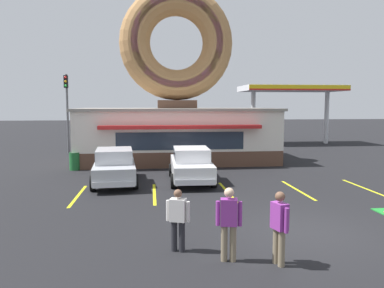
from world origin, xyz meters
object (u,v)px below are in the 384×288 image
(trash_bin, at_px, (75,161))
(traffic_light_pole, at_px, (67,103))
(pedestrian_hooded_kid, at_px, (229,221))
(pedestrian_leather_jacket_man, at_px, (279,225))
(car_silver, at_px, (115,165))
(car_white, at_px, (191,163))
(pedestrian_blue_sweater_man, at_px, (178,218))

(trash_bin, height_order, traffic_light_pole, traffic_light_pole)
(pedestrian_hooded_kid, bearing_deg, pedestrian_leather_jacket_man, -16.41)
(traffic_light_pole, bearing_deg, car_silver, -68.70)
(car_silver, relative_size, pedestrian_leather_jacket_man, 2.80)
(car_white, relative_size, pedestrian_blue_sweater_man, 2.98)
(car_silver, relative_size, car_white, 1.02)
(car_silver, bearing_deg, pedestrian_blue_sweater_man, -74.50)
(car_silver, bearing_deg, trash_bin, 122.98)
(pedestrian_blue_sweater_man, relative_size, traffic_light_pole, 0.27)
(car_white, xyz_separation_m, pedestrian_hooded_kid, (-0.12, -8.96, 0.08))
(pedestrian_leather_jacket_man, relative_size, traffic_light_pole, 0.29)
(traffic_light_pole, bearing_deg, pedestrian_hooded_kid, -68.93)
(pedestrian_hooded_kid, relative_size, trash_bin, 1.76)
(pedestrian_hooded_kid, bearing_deg, car_white, 89.26)
(pedestrian_blue_sweater_man, xyz_separation_m, trash_bin, (-4.80, 12.10, -0.35))
(pedestrian_hooded_kid, distance_m, pedestrian_leather_jacket_man, 1.12)
(car_white, height_order, pedestrian_blue_sweater_man, car_white)
(car_white, bearing_deg, pedestrian_leather_jacket_man, -84.10)
(pedestrian_blue_sweater_man, height_order, pedestrian_hooded_kid, pedestrian_hooded_kid)
(car_silver, distance_m, trash_bin, 4.66)
(trash_bin, bearing_deg, car_silver, -57.02)
(trash_bin, xyz_separation_m, traffic_light_pole, (-1.89, 7.44, 3.21))
(pedestrian_leather_jacket_man, bearing_deg, traffic_light_pole, 113.34)
(trash_bin, bearing_deg, pedestrian_leather_jacket_man, -61.98)
(pedestrian_hooded_kid, distance_m, trash_bin, 14.11)
(car_white, xyz_separation_m, trash_bin, (-6.03, 3.85, -0.37))
(traffic_light_pole, bearing_deg, pedestrian_leather_jacket_man, -66.66)
(car_silver, bearing_deg, car_white, 0.77)
(car_white, height_order, pedestrian_leather_jacket_man, pedestrian_leather_jacket_man)
(pedestrian_blue_sweater_man, bearing_deg, pedestrian_hooded_kid, -32.69)
(trash_bin, bearing_deg, traffic_light_pole, 104.25)
(pedestrian_blue_sweater_man, bearing_deg, trash_bin, 111.66)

